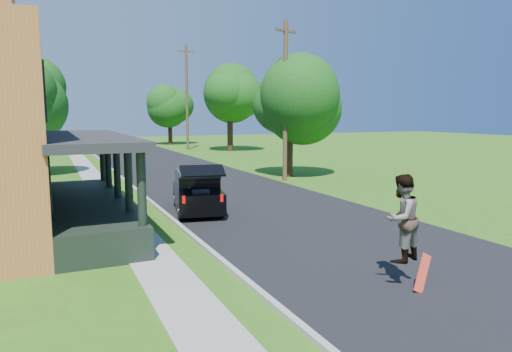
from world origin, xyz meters
name	(u,v)px	position (x,y,z in m)	size (l,w,h in m)	color
ground	(353,246)	(0.00, 0.00, 0.00)	(140.00, 140.00, 0.00)	#306414
street	(177,170)	(0.00, 20.00, 0.00)	(8.00, 120.00, 0.02)	black
curb	(116,174)	(-4.05, 20.00, 0.00)	(0.15, 120.00, 0.12)	#A4A49F
sidewalk	(91,175)	(-5.60, 20.00, 0.00)	(1.30, 120.00, 0.03)	#A09F97
front_walk	(2,233)	(-9.50, 6.00, 0.00)	(6.50, 1.20, 0.03)	#A09F97
black_suv	(197,192)	(-2.72, 6.52, 0.78)	(2.43, 4.59, 2.03)	black
skateboarder	(401,218)	(-1.00, -3.00, 1.55)	(1.12, 0.99, 1.95)	black
skateboard	(422,274)	(-0.71, -3.41, 0.36)	(0.63, 0.28, 0.84)	red
tree_left_mid	(26,94)	(-9.00, 20.37, 5.02)	(5.08, 4.93, 7.68)	black
tree_left_far	(22,89)	(-9.82, 37.27, 6.17)	(7.29, 7.06, 9.79)	black
tree_right_near	(288,97)	(5.45, 14.11, 4.89)	(6.14, 5.77, 7.52)	black
tree_right_mid	(229,92)	(9.52, 34.35, 6.14)	(7.31, 7.03, 9.26)	black
tree_right_far	(169,104)	(6.30, 47.07, 5.15)	(5.91, 5.67, 7.93)	black
utility_pole_near	(285,99)	(4.50, 12.67, 4.67)	(1.54, 0.60, 9.05)	#42331E
utility_pole_far	(187,97)	(5.99, 37.89, 5.74)	(1.74, 0.31, 11.16)	#42331E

